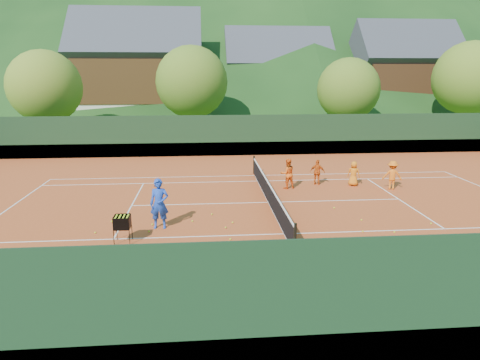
{
  "coord_description": "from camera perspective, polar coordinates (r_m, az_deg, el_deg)",
  "views": [
    {
      "loc": [
        -2.97,
        -19.24,
        5.99
      ],
      "look_at": [
        -1.36,
        0.0,
        1.14
      ],
      "focal_mm": 32.0,
      "sensor_mm": 36.0,
      "label": 1
    }
  ],
  "objects": [
    {
      "name": "chalet_left",
      "position": [
        49.74,
        -13.28,
        13.34
      ],
      "size": [
        13.8,
        9.93,
        12.92
      ],
      "color": "beige",
      "rests_on": "ground"
    },
    {
      "name": "tennis_ball_19",
      "position": [
        11.68,
        -11.48,
        -16.76
      ],
      "size": [
        0.07,
        0.07,
        0.07
      ],
      "primitive_type": "sphere",
      "color": "#C1E426",
      "rests_on": "clay_court"
    },
    {
      "name": "student_a",
      "position": [
        22.72,
        6.35,
        0.87
      ],
      "size": [
        0.89,
        0.75,
        1.61
      ],
      "primitive_type": "imported",
      "rotation": [
        0.0,
        0.0,
        3.34
      ],
      "color": "#F85E16",
      "rests_on": "clay_court"
    },
    {
      "name": "student_c",
      "position": [
        23.94,
        14.91,
        0.84
      ],
      "size": [
        0.78,
        0.66,
        1.35
      ],
      "primitive_type": "imported",
      "rotation": [
        0.0,
        0.0,
        2.73
      ],
      "color": "orange",
      "rests_on": "clay_court"
    },
    {
      "name": "tennis_ball_12",
      "position": [
        16.96,
        -12.05,
        -6.73
      ],
      "size": [
        0.07,
        0.07,
        0.07
      ],
      "primitive_type": "sphere",
      "color": "#C1E426",
      "rests_on": "clay_court"
    },
    {
      "name": "perimeter_fence",
      "position": [
        20.03,
        3.87,
        0.43
      ],
      "size": [
        40.4,
        24.24,
        3.0
      ],
      "color": "black",
      "rests_on": "clay_court"
    },
    {
      "name": "tennis_ball_21",
      "position": [
        15.49,
        -5.31,
        -8.51
      ],
      "size": [
        0.07,
        0.07,
        0.07
      ],
      "primitive_type": "sphere",
      "color": "#C1E426",
      "rests_on": "clay_court"
    },
    {
      "name": "tennis_ball_25",
      "position": [
        14.37,
        -19.83,
        -11.19
      ],
      "size": [
        0.07,
        0.07,
        0.07
      ],
      "primitive_type": "sphere",
      "color": "#C1E426",
      "rests_on": "clay_court"
    },
    {
      "name": "tennis_ball_15",
      "position": [
        17.38,
        -18.75,
        -6.66
      ],
      "size": [
        0.07,
        0.07,
        0.07
      ],
      "primitive_type": "sphere",
      "color": "#C1E426",
      "rests_on": "clay_court"
    },
    {
      "name": "student_d",
      "position": [
        23.77,
        19.63,
        0.61
      ],
      "size": [
        1.1,
        0.81,
        1.52
      ],
      "primitive_type": "imported",
      "rotation": [
        0.0,
        0.0,
        2.87
      ],
      "color": "orange",
      "rests_on": "clay_court"
    },
    {
      "name": "tree_b",
      "position": [
        39.26,
        -6.46,
        12.85
      ],
      "size": [
        6.4,
        6.4,
        8.4
      ],
      "color": "#3E2918",
      "rests_on": "ground"
    },
    {
      "name": "tennis_ball_4",
      "position": [
        15.73,
        18.21,
        -8.82
      ],
      "size": [
        0.07,
        0.07,
        0.07
      ],
      "primitive_type": "sphere",
      "color": "#C1E426",
      "rests_on": "clay_court"
    },
    {
      "name": "tree_a",
      "position": [
        39.47,
        -24.57,
        11.23
      ],
      "size": [
        6.0,
        6.0,
        7.88
      ],
      "color": "#3F2A19",
      "rests_on": "ground"
    },
    {
      "name": "tennis_ball_27",
      "position": [
        19.08,
        24.12,
        -5.31
      ],
      "size": [
        0.07,
        0.07,
        0.07
      ],
      "primitive_type": "sphere",
      "color": "#C1E426",
      "rests_on": "clay_court"
    },
    {
      "name": "chalet_mid",
      "position": [
        54.0,
        4.9,
        12.99
      ],
      "size": [
        12.65,
        8.82,
        11.45
      ],
      "color": "beige",
      "rests_on": "ground"
    },
    {
      "name": "student_b",
      "position": [
        23.74,
        10.28,
        1.03
      ],
      "size": [
        0.88,
        0.64,
        1.39
      ],
      "primitive_type": "imported",
      "rotation": [
        0.0,
        0.0,
        2.73
      ],
      "color": "#D55213",
      "rests_on": "clay_court"
    },
    {
      "name": "tennis_ball_29",
      "position": [
        13.03,
        -21.29,
        -14.05
      ],
      "size": [
        0.07,
        0.07,
        0.07
      ],
      "primitive_type": "sphere",
      "color": "#C1E426",
      "rests_on": "clay_court"
    },
    {
      "name": "court_lines",
      "position": [
        20.36,
        3.82,
        -2.98
      ],
      "size": [
        23.83,
        11.03,
        0.0
      ],
      "color": "white",
      "rests_on": "clay_court"
    },
    {
      "name": "tennis_ball_22",
      "position": [
        16.75,
        -26.95,
        -8.27
      ],
      "size": [
        0.07,
        0.07,
        0.07
      ],
      "primitive_type": "sphere",
      "color": "#C1E426",
      "rests_on": "clay_court"
    },
    {
      "name": "ball_hopper",
      "position": [
        15.99,
        -15.43,
        -5.5
      ],
      "size": [
        0.57,
        0.57,
        1.0
      ],
      "color": "black",
      "rests_on": "clay_court"
    },
    {
      "name": "tennis_ball_28",
      "position": [
        15.22,
        19.53,
        -9.73
      ],
      "size": [
        0.07,
        0.07,
        0.07
      ],
      "primitive_type": "sphere",
      "color": "#C1E426",
      "rests_on": "clay_court"
    },
    {
      "name": "tennis_ball_24",
      "position": [
        17.57,
        19.88,
        -6.54
      ],
      "size": [
        0.07,
        0.07,
        0.07
      ],
      "primitive_type": "sphere",
      "color": "#C1E426",
      "rests_on": "clay_court"
    },
    {
      "name": "tennis_ball_10",
      "position": [
        17.81,
        -6.37,
        -5.47
      ],
      "size": [
        0.07,
        0.07,
        0.07
      ],
      "primitive_type": "sphere",
      "color": "#C1E426",
      "rests_on": "clay_court"
    },
    {
      "name": "tennis_ball_16",
      "position": [
        17.7,
        -11.62,
        -5.81
      ],
      "size": [
        0.07,
        0.07,
        0.07
      ],
      "primitive_type": "sphere",
      "color": "#C1E426",
      "rests_on": "clay_court"
    },
    {
      "name": "tennis_ball_20",
      "position": [
        14.71,
        -14.22,
        -10.16
      ],
      "size": [
        0.07,
        0.07,
        0.07
      ],
      "primitive_type": "sphere",
      "color": "#C1E426",
      "rests_on": "clay_court"
    },
    {
      "name": "tennis_net",
      "position": [
        20.22,
        3.84,
        -1.63
      ],
      "size": [
        0.1,
        12.07,
        1.1
      ],
      "color": "black",
      "rests_on": "clay_court"
    },
    {
      "name": "ground",
      "position": [
        20.37,
        3.81,
        -3.04
      ],
      "size": [
        400.0,
        400.0,
        0.0
      ],
      "primitive_type": "plane",
      "color": "#295119",
      "rests_on": "ground"
    },
    {
      "name": "clay_court",
      "position": [
        20.37,
        3.82,
        -3.01
      ],
      "size": [
        40.0,
        24.0,
        0.02
      ],
      "primitive_type": "cube",
      "color": "#AD431C",
      "rests_on": "ground"
    },
    {
      "name": "tennis_ball_18",
      "position": [
        13.64,
        25.99,
        -13.23
      ],
      "size": [
        0.07,
        0.07,
        0.07
      ],
      "primitive_type": "sphere",
      "color": "#C1E426",
      "rests_on": "clay_court"
    },
    {
      "name": "tree_c",
      "position": [
        40.41,
        14.23,
        11.62
      ],
      "size": [
        5.6,
        5.6,
        7.35
      ],
      "color": "#42281A",
      "rests_on": "ground"
    },
    {
      "name": "tennis_ball_8",
      "position": [
        18.54,
        15.89,
        -5.15
      ],
      "size": [
        0.07,
        0.07,
        0.07
      ],
      "primitive_type": "sphere",
      "color": "#C1E426",
      "rests_on": "clay_court"
    },
    {
      "name": "tennis_ball_14",
      "position": [
        19.87,
        12.44,
        -3.63
      ],
      "size": [
        0.07,
        0.07,
        0.07
      ],
      "primitive_type": "sphere",
      "color": "#C1E426",
      "rests_on": "clay_court"
    },
    {
      "name": "tennis_ball_7",
      "position": [
        16.25,
        20.64,
        -8.29
      ],
      "size": [
        0.07,
        0.07,
        0.07
      ],
      "primitive_type": "sphere",
      "color": "#C1E426",
      "rests_on": "clay_court"
    },
    {
      "name": "tennis_ball_9",
      "position": [
        18.44,
        -16.75,
        -5.31
      ],
      "size": [
        0.07,
        0.07,
        0.07
      ],
      "primitive_type": "sphere",
      "color": "#C1E426",
      "rests_on": "clay_court"
    },
    {
      "name": "tree_d",
      "position": [
        46.52,
        28.34,
        11.88
      ],
      "size": [
        6.8,
        6.8,
        8.93
      ],
      "color": "#3C2618",
      "rests_on": "ground"
    },
    {
      "name": "tennis_ball_17",
      "position": [
        17.0,
        -1.92,
        -6.35
      ],
      "size": [
        0.07,
        0.07,
        0.07
      ],
      "primitive_type": "sphere",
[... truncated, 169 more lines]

